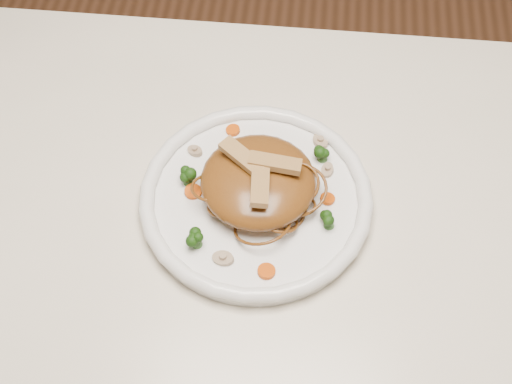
{
  "coord_description": "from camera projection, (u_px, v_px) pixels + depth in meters",
  "views": [
    {
      "loc": [
        0.03,
        -0.44,
        1.53
      ],
      "look_at": [
        -0.02,
        0.07,
        0.78
      ],
      "focal_mm": 50.53,
      "sensor_mm": 36.0,
      "label": 1
    }
  ],
  "objects": [
    {
      "name": "broccoli_0",
      "position": [
        323.0,
        152.0,
        0.94
      ],
      "size": [
        0.03,
        0.03,
        0.03
      ],
      "primitive_type": null,
      "rotation": [
        0.0,
        0.0,
        0.09
      ],
      "color": "#183D0C",
      "rests_on": "plate"
    },
    {
      "name": "noodle_mound",
      "position": [
        258.0,
        181.0,
        0.9
      ],
      "size": [
        0.16,
        0.16,
        0.05
      ],
      "primitive_type": "ellipsoid",
      "rotation": [
        0.0,
        0.0,
        -0.08
      ],
      "color": "brown",
      "rests_on": "plate"
    },
    {
      "name": "carrot_2",
      "position": [
        328.0,
        199.0,
        0.92
      ],
      "size": [
        0.02,
        0.02,
        0.0
      ],
      "primitive_type": "cylinder",
      "rotation": [
        0.0,
        0.0,
        0.23
      ],
      "color": "#C34607",
      "rests_on": "plate"
    },
    {
      "name": "broccoli_2",
      "position": [
        196.0,
        237.0,
        0.87
      ],
      "size": [
        0.04,
        0.04,
        0.03
      ],
      "primitive_type": null,
      "rotation": [
        0.0,
        0.0,
        -0.33
      ],
      "color": "#183D0C",
      "rests_on": "plate"
    },
    {
      "name": "carrot_4",
      "position": [
        266.0,
        271.0,
        0.86
      ],
      "size": [
        0.02,
        0.02,
        0.0
      ],
      "primitive_type": "cylinder",
      "rotation": [
        0.0,
        0.0,
        -0.01
      ],
      "color": "#C34607",
      "rests_on": "plate"
    },
    {
      "name": "chicken_c",
      "position": [
        260.0,
        183.0,
        0.86
      ],
      "size": [
        0.03,
        0.07,
        0.01
      ],
      "primitive_type": "cube",
      "rotation": [
        0.0,
        0.0,
        4.77
      ],
      "color": "tan",
      "rests_on": "noodle_mound"
    },
    {
      "name": "chicken_a",
      "position": [
        275.0,
        163.0,
        0.88
      ],
      "size": [
        0.07,
        0.03,
        0.01
      ],
      "primitive_type": "cube",
      "rotation": [
        0.0,
        0.0,
        -0.08
      ],
      "color": "tan",
      "rests_on": "noodle_mound"
    },
    {
      "name": "carrot_0",
      "position": [
        298.0,
        159.0,
        0.95
      ],
      "size": [
        0.02,
        0.02,
        0.0
      ],
      "primitive_type": "cylinder",
      "rotation": [
        0.0,
        0.0,
        -0.07
      ],
      "color": "#C34607",
      "rests_on": "plate"
    },
    {
      "name": "carrot_3",
      "position": [
        233.0,
        130.0,
        0.98
      ],
      "size": [
        0.02,
        0.02,
        0.0
      ],
      "primitive_type": "cylinder",
      "rotation": [
        0.0,
        0.0,
        -0.24
      ],
      "color": "#C34607",
      "rests_on": "plate"
    },
    {
      "name": "mushroom_0",
      "position": [
        223.0,
        258.0,
        0.87
      ],
      "size": [
        0.03,
        0.03,
        0.01
      ],
      "primitive_type": "cylinder",
      "rotation": [
        0.0,
        0.0,
        -0.17
      ],
      "color": "tan",
      "rests_on": "plate"
    },
    {
      "name": "plate",
      "position": [
        256.0,
        202.0,
        0.93
      ],
      "size": [
        0.32,
        0.32,
        0.02
      ],
      "primitive_type": "cylinder",
      "rotation": [
        0.0,
        0.0,
        -0.09
      ],
      "color": "white",
      "rests_on": "table"
    },
    {
      "name": "carrot_1",
      "position": [
        193.0,
        192.0,
        0.93
      ],
      "size": [
        0.03,
        0.03,
        0.0
      ],
      "primitive_type": "cylinder",
      "rotation": [
        0.0,
        0.0,
        0.37
      ],
      "color": "#C34607",
      "rests_on": "plate"
    },
    {
      "name": "broccoli_1",
      "position": [
        188.0,
        175.0,
        0.92
      ],
      "size": [
        0.03,
        0.03,
        0.03
      ],
      "primitive_type": null,
      "rotation": [
        0.0,
        0.0,
        -0.19
      ],
      "color": "#183D0C",
      "rests_on": "plate"
    },
    {
      "name": "mushroom_1",
      "position": [
        327.0,
        170.0,
        0.94
      ],
      "size": [
        0.03,
        0.03,
        0.01
      ],
      "primitive_type": "cylinder",
      "rotation": [
        0.0,
        0.0,
        1.44
      ],
      "color": "tan",
      "rests_on": "plate"
    },
    {
      "name": "mushroom_3",
      "position": [
        320.0,
        141.0,
        0.97
      ],
      "size": [
        0.04,
        0.04,
        0.01
      ],
      "primitive_type": "cylinder",
      "rotation": [
        0.0,
        0.0,
        2.08
      ],
      "color": "tan",
      "rests_on": "plate"
    },
    {
      "name": "mushroom_2",
      "position": [
        195.0,
        151.0,
        0.96
      ],
      "size": [
        0.03,
        0.03,
        0.01
      ],
      "primitive_type": "cylinder",
      "rotation": [
        0.0,
        0.0,
        -0.51
      ],
      "color": "tan",
      "rests_on": "plate"
    },
    {
      "name": "broccoli_3",
      "position": [
        330.0,
        220.0,
        0.89
      ],
      "size": [
        0.03,
        0.03,
        0.03
      ],
      "primitive_type": null,
      "rotation": [
        0.0,
        0.0,
        -0.16
      ],
      "color": "#183D0C",
      "rests_on": "plate"
    },
    {
      "name": "chicken_b",
      "position": [
        242.0,
        156.0,
        0.89
      ],
      "size": [
        0.06,
        0.06,
        0.01
      ],
      "primitive_type": "cube",
      "rotation": [
        0.0,
        0.0,
        2.47
      ],
      "color": "tan",
      "rests_on": "noodle_mound"
    },
    {
      "name": "table",
      "position": [
        268.0,
        286.0,
        0.98
      ],
      "size": [
        1.2,
        0.8,
        0.75
      ],
      "color": "silver",
      "rests_on": "ground"
    }
  ]
}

